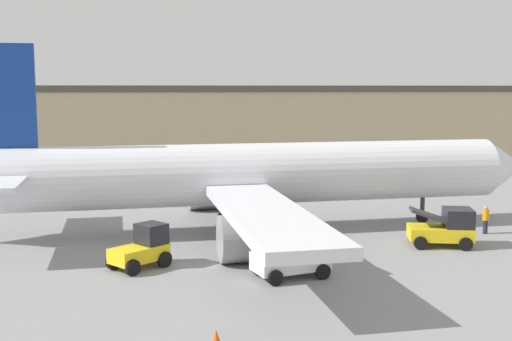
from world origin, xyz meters
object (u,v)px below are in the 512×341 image
object	(u,v)px
baggage_tug	(143,248)
airplane	(241,176)
safety_cone_near	(216,337)
pushback_tug	(297,253)
ground_crew_worker	(486,219)
belt_loader_truck	(445,228)

from	to	relation	value
baggage_tug	airplane	bearing A→B (deg)	12.85
airplane	safety_cone_near	distance (m)	17.49
pushback_tug	airplane	bearing A→B (deg)	82.55
baggage_tug	safety_cone_near	size ratio (longest dim) A/B	5.68
airplane	pushback_tug	distance (m)	10.02
ground_crew_worker	safety_cone_near	distance (m)	22.12
airplane	baggage_tug	bearing A→B (deg)	-131.50
ground_crew_worker	belt_loader_truck	world-z (taller)	belt_loader_truck
belt_loader_truck	safety_cone_near	size ratio (longest dim) A/B	6.69
airplane	baggage_tug	size ratio (longest dim) A/B	11.88
baggage_tug	belt_loader_truck	world-z (taller)	belt_loader_truck
airplane	pushback_tug	world-z (taller)	airplane
belt_loader_truck	baggage_tug	bearing A→B (deg)	-159.44
airplane	pushback_tug	bearing A→B (deg)	-85.51
baggage_tug	pushback_tug	xyz separation A→B (m)	(6.95, -2.51, 0.15)
safety_cone_near	pushback_tug	bearing A→B (deg)	59.56
airplane	safety_cone_near	size ratio (longest dim) A/B	67.48
baggage_tug	pushback_tug	world-z (taller)	pushback_tug
airplane	ground_crew_worker	size ratio (longest dim) A/B	22.33
safety_cone_near	airplane	bearing A→B (deg)	80.29
baggage_tug	belt_loader_truck	xyz separation A→B (m)	(16.06, 1.86, 0.07)
belt_loader_truck	airplane	bearing A→B (deg)	167.11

